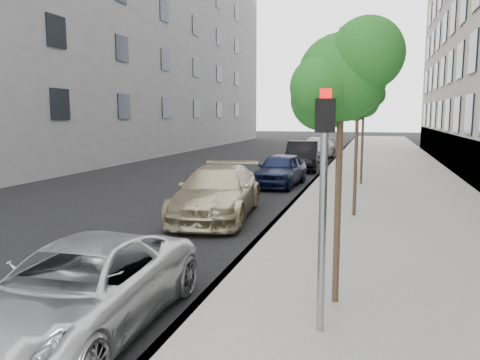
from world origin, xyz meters
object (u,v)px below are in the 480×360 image
at_px(suv, 217,192).
at_px(sedan_rear, 316,148).
at_px(minivan, 79,289).
at_px(signal_pole, 323,183).
at_px(sedan_black, 302,156).
at_px(tree_mid, 360,68).
at_px(sedan_blue, 280,170).
at_px(tree_far, 364,102).
at_px(tree_near, 343,78).

relative_size(suv, sedan_rear, 1.02).
bearing_deg(sedan_rear, minivan, -85.41).
height_order(signal_pole, sedan_black, signal_pole).
relative_size(tree_mid, sedan_black, 1.04).
bearing_deg(sedan_blue, suv, -91.17).
xyz_separation_m(minivan, suv, (-0.57, 7.53, 0.12)).
xyz_separation_m(tree_far, signal_pole, (-0.14, -14.05, -1.38)).
xyz_separation_m(tree_near, minivan, (-3.35, -1.73, -2.90)).
bearing_deg(sedan_blue, minivan, -86.07).
relative_size(tree_far, sedan_blue, 1.03).
bearing_deg(tree_near, suv, 124.04).
xyz_separation_m(minivan, sedan_blue, (0.02, 14.05, 0.07)).
distance_m(signal_pole, sedan_rear, 26.09).
distance_m(tree_near, sedan_rear, 25.19).
xyz_separation_m(tree_near, sedan_blue, (-3.33, 12.32, -2.83)).
distance_m(suv, sedan_blue, 6.54).
bearing_deg(sedan_rear, sedan_blue, -85.36).
bearing_deg(sedan_rear, suv, -87.14).
distance_m(signal_pole, sedan_black, 19.85).
distance_m(signal_pole, sedan_blue, 13.81).
height_order(tree_near, tree_far, tree_near).
distance_m(tree_mid, sedan_blue, 7.59).
bearing_deg(tree_mid, tree_near, -90.00).
distance_m(sedan_blue, sedan_rear, 12.49).
bearing_deg(signal_pole, sedan_blue, 91.30).
bearing_deg(sedan_rear, tree_mid, -75.06).
height_order(suv, sedan_black, sedan_black).
height_order(tree_far, minivan, tree_far).
bearing_deg(sedan_black, sedan_rear, 84.26).
height_order(signal_pole, sedan_rear, signal_pole).
height_order(signal_pole, sedan_blue, signal_pole).
bearing_deg(tree_near, tree_far, 90.00).
xyz_separation_m(signal_pole, suv, (-3.78, 6.85, -1.38)).
relative_size(sedan_blue, sedan_black, 0.87).
relative_size(tree_far, minivan, 0.94).
bearing_deg(tree_near, sedan_rear, 97.64).
height_order(tree_mid, sedan_blue, tree_mid).
xyz_separation_m(tree_far, suv, (-3.92, -7.20, -2.76)).
bearing_deg(minivan, tree_near, 25.74).
bearing_deg(tree_far, tree_mid, -90.00).
bearing_deg(tree_far, minivan, -102.82).
height_order(signal_pole, suv, signal_pole).
distance_m(tree_near, suv, 7.53).
relative_size(tree_near, minivan, 0.94).
height_order(tree_far, sedan_rear, tree_far).
bearing_deg(sedan_blue, signal_pole, -72.57).
bearing_deg(sedan_black, tree_near, -85.55).
height_order(signal_pole, minivan, signal_pole).
distance_m(signal_pole, minivan, 3.61).
xyz_separation_m(tree_far, sedan_black, (-3.33, 5.50, -2.73)).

